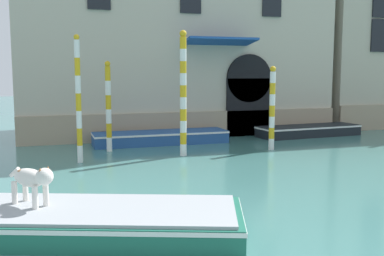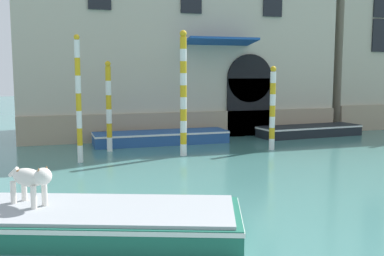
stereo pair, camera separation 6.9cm
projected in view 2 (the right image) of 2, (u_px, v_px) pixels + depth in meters
boat_foreground at (18, 219)px, 8.69m from camera, size 8.84×4.94×0.52m
dog_on_deck at (31, 179)px, 8.67m from camera, size 0.86×1.01×0.81m
boat_moored_near_palazzo at (161, 137)px, 19.51m from camera, size 5.84×1.55×0.53m
boat_moored_far at (309, 131)px, 21.79m from camera, size 5.29×1.86×0.52m
mooring_pole_0 at (79, 99)px, 15.21m from camera, size 0.19×0.19×4.35m
mooring_pole_1 at (183, 93)px, 16.46m from camera, size 0.25×0.25×4.60m
mooring_pole_3 at (272, 108)px, 17.83m from camera, size 0.23×0.23×3.33m
mooring_pole_4 at (109, 106)px, 17.45m from camera, size 0.22×0.22×3.52m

